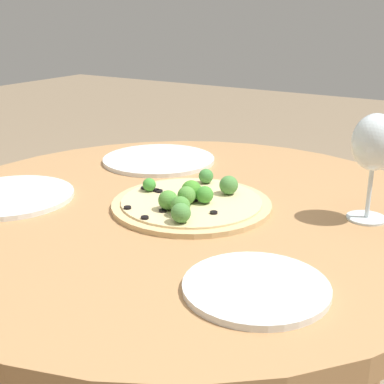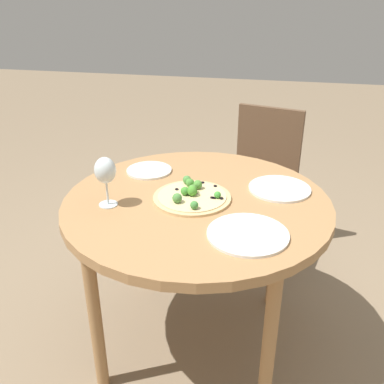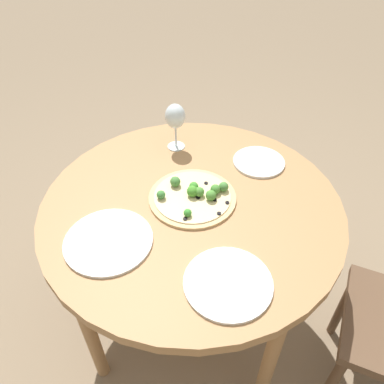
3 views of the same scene
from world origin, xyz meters
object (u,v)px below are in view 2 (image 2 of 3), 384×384
chair (260,178)px  pizza (192,196)px  wine_glass (105,172)px  plate_near (280,189)px  plate_far (149,170)px  plate_side (248,234)px

chair → pizza: 0.90m
pizza → chair: bearing=164.4°
pizza → wine_glass: (0.12, -0.30, 0.13)m
plate_near → plate_far: bearing=-96.9°
pizza → plate_side: size_ratio=1.11×
pizza → plate_near: pizza is taller
chair → plate_far: (0.61, -0.47, 0.26)m
plate_near → chair: bearing=-171.2°
pizza → plate_near: (-0.15, 0.34, -0.01)m
plate_side → wine_glass: bearing=-101.5°
pizza → plate_side: bearing=46.5°
chair → pizza: bearing=-91.4°
pizza → plate_side: 0.33m
wine_glass → plate_side: size_ratio=0.70×
wine_glass → plate_near: wine_glass is taller
wine_glass → plate_near: bearing=113.1°
wine_glass → plate_near: 0.70m
chair → wine_glass: wine_glass is taller
plate_far → wine_glass: bearing=-9.5°
plate_side → chair: bearing=-179.5°
plate_side → pizza: bearing=-133.5°
chair → pizza: chair is taller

